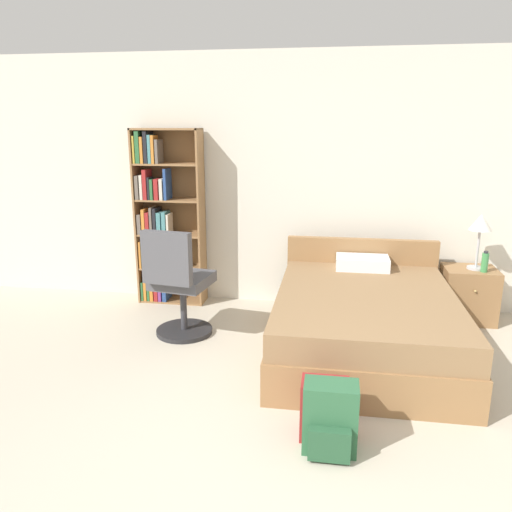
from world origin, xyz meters
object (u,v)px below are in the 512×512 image
at_px(office_chair, 178,286).
at_px(table_lamp, 480,226).
at_px(bed, 364,320).
at_px(backpack_green, 330,420).
at_px(backpack_red, 324,412).
at_px(water_bottle, 485,262).
at_px(nightstand, 468,294).
at_px(bookshelf, 162,219).

bearing_deg(office_chair, table_lamp, 16.85).
xyz_separation_m(bed, office_chair, (-1.64, 0.01, 0.22)).
relative_size(bed, backpack_green, 4.59).
height_order(office_chair, backpack_red, office_chair).
relative_size(office_chair, backpack_green, 2.38).
distance_m(office_chair, water_bottle, 2.87).
bearing_deg(bed, table_lamp, 37.68).
bearing_deg(backpack_red, nightstand, 58.12).
xyz_separation_m(nightstand, water_bottle, (0.09, -0.10, 0.36)).
relative_size(bookshelf, water_bottle, 9.08).
distance_m(bookshelf, bed, 2.37).
relative_size(nightstand, table_lamp, 0.99).
distance_m(bed, nightstand, 1.35).
bearing_deg(water_bottle, office_chair, -165.21).
relative_size(bookshelf, table_lamp, 3.45).
distance_m(bed, water_bottle, 1.40).
relative_size(bookshelf, backpack_green, 4.30).
bearing_deg(backpack_green, backpack_red, 106.99).
distance_m(bookshelf, nightstand, 3.20).
relative_size(bed, nightstand, 3.71).
distance_m(bed, backpack_green, 1.46).
height_order(nightstand, backpack_green, nightstand).
relative_size(office_chair, nightstand, 1.93).
distance_m(table_lamp, backpack_red, 2.68).
height_order(nightstand, backpack_red, nightstand).
distance_m(nightstand, backpack_red, 2.56).
distance_m(table_lamp, backpack_green, 2.75).
distance_m(bookshelf, water_bottle, 3.24).
relative_size(table_lamp, backpack_green, 1.25).
distance_m(table_lamp, water_bottle, 0.34).
bearing_deg(office_chair, bookshelf, 115.95).
xyz_separation_m(bookshelf, table_lamp, (3.17, -0.10, 0.04)).
bearing_deg(nightstand, bookshelf, 178.45).
distance_m(bookshelf, table_lamp, 3.17).
height_order(office_chair, nightstand, office_chair).
distance_m(office_chair, backpack_green, 2.02).
xyz_separation_m(bookshelf, backpack_green, (1.82, -2.37, -0.71)).
relative_size(bed, table_lamp, 3.67).
distance_m(bed, table_lamp, 1.53).
bearing_deg(table_lamp, bookshelf, 178.27).
bearing_deg(backpack_green, water_bottle, 57.32).
bearing_deg(water_bottle, backpack_red, -124.82).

